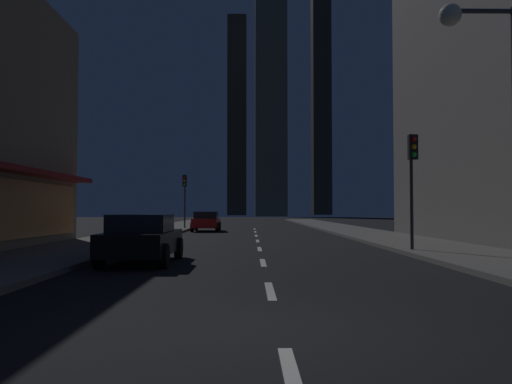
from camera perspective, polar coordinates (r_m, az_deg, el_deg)
name	(u,v)px	position (r m, az deg, el deg)	size (l,w,h in m)	color
ground_plane	(255,231)	(38.74, -0.13, -4.43)	(78.00, 136.00, 0.10)	black
sidewalk_right	(346,229)	(39.44, 10.12, -4.17)	(4.00, 76.00, 0.15)	#605E59
sidewalk_left	(163,229)	(39.29, -10.42, -4.18)	(4.00, 76.00, 0.15)	#605E59
lane_marking_center	(258,245)	(22.97, 0.28, -5.96)	(0.16, 38.60, 0.01)	silver
skyscraper_distant_tall	(237,116)	(144.06, -2.16, 8.60)	(5.30, 5.60, 56.15)	#312F25
skyscraper_distant_mid	(271,96)	(123.14, 1.68, 10.78)	(7.48, 7.14, 57.64)	#645F4B
skyscraper_distant_short	(321,97)	(160.03, 7.36, 10.55)	(5.60, 6.43, 72.62)	#302E24
car_parked_near	(142,238)	(15.45, -12.72, -5.11)	(1.98, 4.24, 1.45)	black
car_parked_far	(206,221)	(37.38, -5.64, -3.29)	(1.98, 4.24, 1.45)	#B21919
fire_hydrant_far_left	(158,228)	(31.05, -10.95, -4.06)	(0.42, 0.30, 0.65)	gold
traffic_light_near_right	(412,165)	(19.16, 17.24, 2.88)	(0.32, 0.48, 4.20)	#2D2D2D
traffic_light_far_left	(185,189)	(39.97, -8.05, 0.32)	(0.32, 0.48, 4.20)	#2D2D2D
street_lamp_right	(482,70)	(14.08, 24.15, 12.46)	(1.96, 0.56, 6.58)	#38383D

